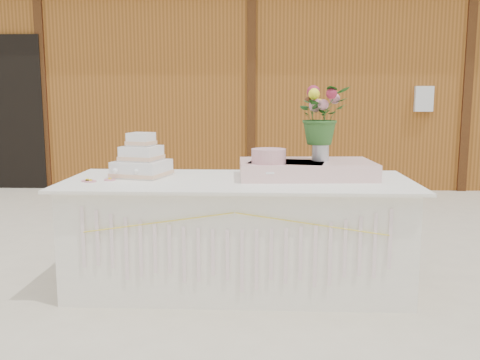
% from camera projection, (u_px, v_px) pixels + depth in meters
% --- Properties ---
extents(ground, '(80.00, 80.00, 0.00)m').
position_uv_depth(ground, '(238.00, 286.00, 3.82)').
color(ground, beige).
rests_on(ground, ground).
extents(barn, '(12.60, 4.60, 3.30)m').
position_uv_depth(barn, '(253.00, 77.00, 9.47)').
color(barn, '#92541E').
rests_on(barn, ground).
extents(cake_table, '(2.40, 1.00, 0.77)m').
position_uv_depth(cake_table, '(238.00, 233.00, 3.75)').
color(cake_table, white).
rests_on(cake_table, ground).
extents(wedding_cake, '(0.43, 0.43, 0.32)m').
position_uv_depth(wedding_cake, '(142.00, 162.00, 3.82)').
color(wedding_cake, white).
rests_on(wedding_cake, cake_table).
extents(pink_cake_stand, '(0.30, 0.30, 0.22)m').
position_uv_depth(pink_cake_stand, '(269.00, 163.00, 3.66)').
color(pink_cake_stand, white).
rests_on(pink_cake_stand, cake_table).
extents(satin_runner, '(0.96, 0.60, 0.12)m').
position_uv_depth(satin_runner, '(306.00, 169.00, 3.79)').
color(satin_runner, beige).
rests_on(satin_runner, cake_table).
extents(flower_vase, '(0.12, 0.12, 0.16)m').
position_uv_depth(flower_vase, '(320.00, 149.00, 3.79)').
color(flower_vase, silver).
rests_on(flower_vase, satin_runner).
extents(bouquet, '(0.47, 0.44, 0.41)m').
position_uv_depth(bouquet, '(321.00, 108.00, 3.74)').
color(bouquet, '#2D5D25').
rests_on(bouquet, flower_vase).
extents(loose_flowers, '(0.26, 0.41, 0.02)m').
position_uv_depth(loose_flowers, '(103.00, 177.00, 3.75)').
color(loose_flowers, pink).
rests_on(loose_flowers, cake_table).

